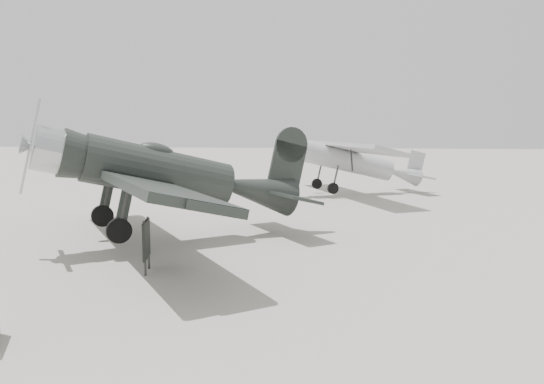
# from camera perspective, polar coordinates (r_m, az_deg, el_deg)

# --- Properties ---
(ground) EXTENTS (160.00, 160.00, 0.00)m
(ground) POSITION_cam_1_polar(r_m,az_deg,el_deg) (15.85, 0.55, -6.74)
(ground) COLOR gray
(ground) RESTS_ON ground
(lowwing_monoplane) EXTENTS (10.42, 11.89, 4.16)m
(lowwing_monoplane) POSITION_cam_1_polar(r_m,az_deg,el_deg) (17.42, -10.76, 1.73)
(lowwing_monoplane) COLOR black
(lowwing_monoplane) RESTS_ON ground
(highwing_monoplane) EXTENTS (8.73, 11.65, 3.38)m
(highwing_monoplane) POSITION_cam_1_polar(r_m,az_deg,el_deg) (29.83, 8.47, 3.76)
(highwing_monoplane) COLOR #AFB2B5
(highwing_monoplane) RESTS_ON ground
(sign_board) EXTENTS (0.26, 0.97, 1.41)m
(sign_board) POSITION_cam_1_polar(r_m,az_deg,el_deg) (14.16, -13.37, -5.09)
(sign_board) COLOR #333333
(sign_board) RESTS_ON ground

